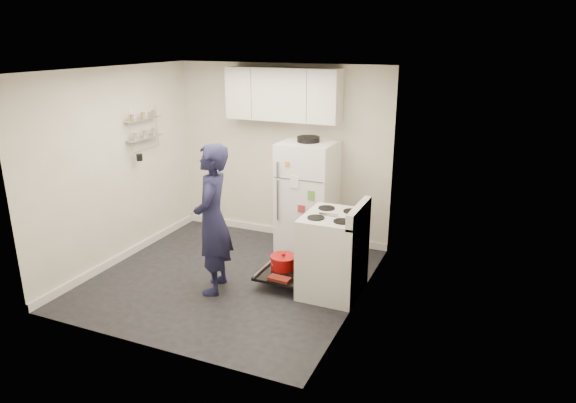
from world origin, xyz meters
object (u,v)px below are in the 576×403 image
at_px(open_oven_door, 284,267).
at_px(person, 212,220).
at_px(electric_range, 332,255).
at_px(refrigerator, 308,196).

bearing_deg(open_oven_door, person, -143.22).
height_order(open_oven_door, person, person).
bearing_deg(person, open_oven_door, 109.72).
xyz_separation_m(electric_range, refrigerator, (-0.72, 1.10, 0.30)).
bearing_deg(person, refrigerator, 143.78).
relative_size(open_oven_door, person, 0.41).
bearing_deg(electric_range, person, -159.45).
distance_m(open_oven_door, refrigerator, 1.22).
bearing_deg(refrigerator, electric_range, -56.64).
relative_size(electric_range, refrigerator, 0.69).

